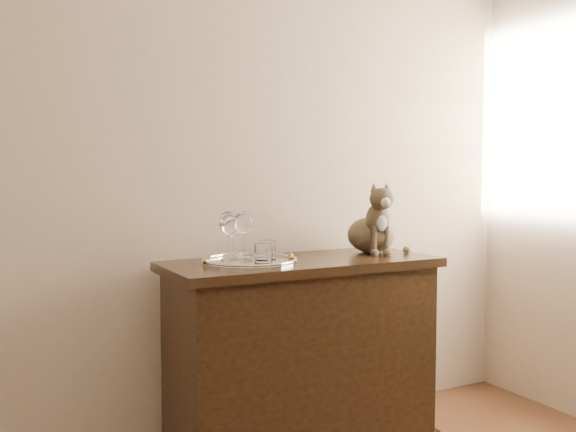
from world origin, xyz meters
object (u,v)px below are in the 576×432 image
sideboard (301,355)px  tumbler_b (264,253)px  tumbler_c (268,250)px  cat (371,217)px  tray (250,262)px  wine_glass_b (233,238)px  wine_glass_d (244,236)px  wine_glass_a (228,236)px

sideboard → tumbler_b: size_ratio=14.28×
tumbler_c → cat: (0.56, 0.05, 0.12)m
cat → tray: bearing=-162.5°
wine_glass_b → sideboard: bearing=-21.5°
tray → cat: (0.65, 0.05, 0.16)m
sideboard → wine_glass_d: size_ratio=5.71×
tumbler_c → cat: bearing=4.8°
wine_glass_b → wine_glass_d: bearing=-71.0°
wine_glass_d → tumbler_b: (0.03, -0.13, -0.06)m
wine_glass_b → wine_glass_d: (0.02, -0.07, 0.02)m
sideboard → tumbler_c: tumbler_c is taller
sideboard → wine_glass_d: (-0.25, 0.04, 0.54)m
tray → wine_glass_b: (-0.04, 0.09, 0.09)m
cat → wine_glass_d: bearing=-164.8°
tumbler_c → wine_glass_b: bearing=142.1°
wine_glass_d → wine_glass_a: bearing=146.2°
sideboard → wine_glass_b: 0.60m
tumbler_c → wine_glass_d: bearing=164.8°
tray → sideboard: bearing=-3.8°
tray → wine_glass_d: (-0.01, 0.03, 0.11)m
sideboard → wine_glass_d: bearing=170.7°
wine_glass_a → sideboard: bearing=-14.4°
cat → tumbler_c: bearing=-161.8°
sideboard → tray: bearing=176.2°
wine_glass_d → sideboard: bearing=-9.3°
tray → wine_glass_a: size_ratio=1.94×
wine_glass_b → cat: 0.69m
tumbler_b → tumbler_c: (0.07, 0.10, -0.00)m
wine_glass_d → tumbler_c: wine_glass_d is taller
sideboard → wine_glass_b: wine_glass_b is taller
tray → tumbler_b: (0.02, -0.10, 0.05)m
wine_glass_d → cat: bearing=1.8°
wine_glass_a → tumbler_b: wine_glass_a is taller
wine_glass_b → wine_glass_d: size_ratio=0.84×
tray → cat: size_ratio=1.20×
tray → wine_glass_d: size_ratio=1.90×
wine_glass_a → cat: 0.72m
wine_glass_d → cat: 0.66m
sideboard → cat: (0.41, 0.06, 0.59)m
wine_glass_a → wine_glass_d: wine_glass_d is taller
wine_glass_d → tray: bearing=-61.9°
cat → wine_glass_a: bearing=-167.9°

